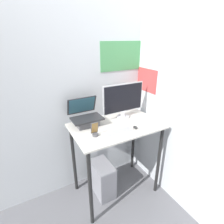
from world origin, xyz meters
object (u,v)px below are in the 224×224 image
at_px(laptop, 86,118).
at_px(cell_phone, 95,131).
at_px(mouse, 135,127).
at_px(computer_tower, 103,179).
at_px(keyboard, 118,132).
at_px(monitor, 123,101).

distance_m(laptop, cell_phone, 0.28).
relative_size(laptop, cell_phone, 2.25).
distance_m(mouse, cell_phone, 0.47).
height_order(laptop, computer_tower, laptop).
relative_size(keyboard, mouse, 5.29).
bearing_deg(mouse, cell_phone, 170.21).
relative_size(keyboard, cell_phone, 2.22).
bearing_deg(computer_tower, mouse, -34.60).
xyz_separation_m(monitor, computer_tower, (-0.36, -0.10, -0.99)).
bearing_deg(keyboard, cell_phone, 165.35).
distance_m(monitor, keyboard, 0.45).
relative_size(laptop, monitor, 0.63).
bearing_deg(monitor, computer_tower, -164.08).
distance_m(monitor, mouse, 0.39).
distance_m(laptop, computer_tower, 0.87).
height_order(keyboard, cell_phone, cell_phone).
bearing_deg(cell_phone, mouse, -9.79).
xyz_separation_m(keyboard, cell_phone, (-0.24, 0.06, 0.04)).
xyz_separation_m(monitor, keyboard, (-0.26, -0.31, -0.22)).
height_order(monitor, computer_tower, monitor).
xyz_separation_m(monitor, mouse, (-0.04, -0.32, -0.21)).
bearing_deg(cell_phone, keyboard, -14.65).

